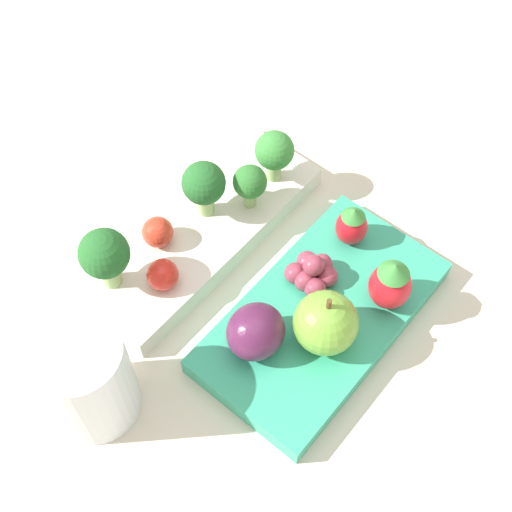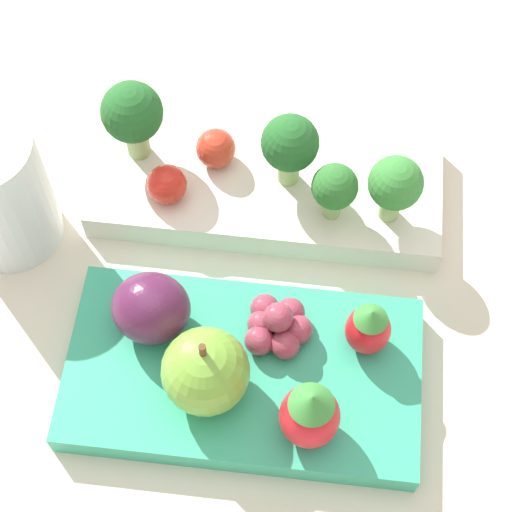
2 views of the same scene
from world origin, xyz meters
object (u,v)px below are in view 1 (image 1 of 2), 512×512
object	(u,v)px
broccoli_floret_0	(105,255)
apple	(326,323)
broccoli_floret_3	(274,152)
strawberry_1	(390,284)
strawberry_0	(352,225)
drinking_cup	(87,379)
broccoli_floret_1	(205,183)
bento_box_savoury	(196,227)
bento_box_fruit	(321,316)
cherry_tomato_0	(158,232)
broccoli_floret_2	(250,183)
plum	(256,332)
cherry_tomato_1	(163,275)
grape_cluster	(312,272)

from	to	relation	value
broccoli_floret_0	apple	distance (m)	0.17
broccoli_floret_3	strawberry_1	world-z (taller)	broccoli_floret_3
strawberry_0	drinking_cup	world-z (taller)	drinking_cup
strawberry_0	broccoli_floret_1	bearing A→B (deg)	118.69
bento_box_savoury	strawberry_0	distance (m)	0.13
strawberry_0	bento_box_fruit	bearing A→B (deg)	-158.30
apple	strawberry_0	xyz separation A→B (m)	(0.08, 0.04, -0.01)
cherry_tomato_0	drinking_cup	size ratio (longest dim) A/B	0.28
broccoli_floret_1	drinking_cup	bearing A→B (deg)	-162.29
bento_box_fruit	broccoli_floret_2	world-z (taller)	broccoli_floret_2
bento_box_fruit	broccoli_floret_0	distance (m)	0.17
broccoli_floret_1	broccoli_floret_2	distance (m)	0.04
bento_box_savoury	strawberry_1	size ratio (longest dim) A/B	4.55
broccoli_floret_0	plum	distance (m)	0.13
cherry_tomato_0	broccoli_floret_1	bearing A→B (deg)	-7.49
bento_box_savoury	cherry_tomato_1	distance (m)	0.07
cherry_tomato_1	drinking_cup	size ratio (longest dim) A/B	0.28
strawberry_0	apple	bearing A→B (deg)	-153.69
plum	broccoli_floret_0	bearing A→B (deg)	106.91
strawberry_1	broccoli_floret_3	bearing A→B (deg)	77.60
broccoli_floret_1	strawberry_0	distance (m)	0.12
apple	strawberry_0	size ratio (longest dim) A/B	1.43
cherry_tomato_0	cherry_tomato_1	size ratio (longest dim) A/B	1.01
strawberry_1	cherry_tomato_1	bearing A→B (deg)	127.87
cherry_tomato_0	strawberry_0	world-z (taller)	strawberry_0
broccoli_floret_3	cherry_tomato_1	world-z (taller)	broccoli_floret_3
cherry_tomato_1	strawberry_1	bearing A→B (deg)	-52.13
bento_box_savoury	drinking_cup	xyz separation A→B (m)	(-0.16, -0.05, 0.03)
cherry_tomato_0	grape_cluster	xyz separation A→B (m)	(0.06, -0.11, -0.00)
cherry_tomato_0	grape_cluster	bearing A→B (deg)	-63.64
plum	broccoli_floret_1	bearing A→B (deg)	60.48
broccoli_floret_2	cherry_tomato_1	size ratio (longest dim) A/B	1.72
plum	drinking_cup	xyz separation A→B (m)	(-0.11, 0.06, 0.01)
broccoli_floret_1	strawberry_1	distance (m)	0.16
broccoli_floret_3	cherry_tomato_1	size ratio (longest dim) A/B	2.01
plum	broccoli_floret_3	bearing A→B (deg)	36.85
apple	grape_cluster	world-z (taller)	apple
bento_box_fruit	broccoli_floret_1	xyz separation A→B (m)	(0.01, 0.13, 0.05)
bento_box_savoury	apple	distance (m)	0.15
drinking_cup	broccoli_floret_2	bearing A→B (deg)	9.25
cherry_tomato_1	strawberry_1	distance (m)	0.17
bento_box_savoury	strawberry_0	xyz separation A→B (m)	(0.07, -0.11, 0.03)
bento_box_fruit	plum	size ratio (longest dim) A/B	4.59
broccoli_floret_1	drinking_cup	distance (m)	0.18
broccoli_floret_2	grape_cluster	world-z (taller)	broccoli_floret_2
broccoli_floret_2	strawberry_0	xyz separation A→B (m)	(0.03, -0.08, -0.01)
broccoli_floret_3	plum	distance (m)	0.16
plum	grape_cluster	bearing A→B (deg)	4.31
broccoli_floret_2	drinking_cup	size ratio (longest dim) A/B	0.48
broccoli_floret_1	strawberry_0	size ratio (longest dim) A/B	1.37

